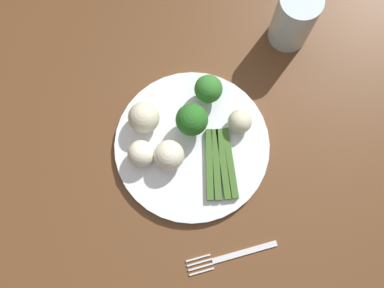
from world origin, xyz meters
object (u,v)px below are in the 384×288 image
at_px(broccoli_front_left, 192,120).
at_px(cauliflower_mid, 141,154).
at_px(asparagus_bundle, 220,164).
at_px(plate, 192,146).
at_px(cauliflower_back_right, 240,122).
at_px(cauliflower_near_fork, 169,155).
at_px(fork, 231,256).
at_px(water_glass, 294,19).
at_px(cauliflower_outer_edge, 144,118).
at_px(broccoli_front, 208,89).
at_px(dining_table, 184,145).

height_order(broccoli_front_left, cauliflower_mid, broccoli_front_left).
xyz_separation_m(asparagus_bundle, cauliflower_mid, (0.01, 0.14, 0.02)).
distance_m(plate, cauliflower_back_right, 0.10).
distance_m(cauliflower_near_fork, fork, 0.21).
bearing_deg(cauliflower_near_fork, water_glass, -41.99).
height_order(cauliflower_outer_edge, cauliflower_back_right, cauliflower_outer_edge).
distance_m(broccoli_front, cauliflower_back_right, 0.08).
distance_m(cauliflower_near_fork, cauliflower_back_right, 0.14).
bearing_deg(cauliflower_back_right, broccoli_front, 45.05).
xyz_separation_m(cauliflower_mid, water_glass, (0.25, -0.28, 0.02)).
relative_size(cauliflower_outer_edge, cauliflower_near_fork, 1.05).
relative_size(asparagus_bundle, cauliflower_near_fork, 2.43).
relative_size(broccoli_front_left, water_glass, 0.57).
bearing_deg(cauliflower_back_right, cauliflower_mid, 108.83).
bearing_deg(cauliflower_near_fork, plate, -57.46).
xyz_separation_m(plate, broccoli_front, (0.10, -0.03, 0.04)).
bearing_deg(plate, fork, -160.96).
relative_size(broccoli_front_left, fork, 0.44).
bearing_deg(dining_table, broccoli_front, -34.79).
height_order(plate, cauliflower_mid, cauliflower_mid).
bearing_deg(plate, asparagus_bundle, -126.59).
distance_m(broccoli_front, cauliflower_outer_edge, 0.13).
bearing_deg(cauliflower_mid, plate, -76.05).
distance_m(dining_table, broccoli_front_left, 0.16).
relative_size(cauliflower_outer_edge, cauliflower_back_right, 1.31).
bearing_deg(cauliflower_near_fork, cauliflower_mid, 86.04).
xyz_separation_m(broccoli_front, cauliflower_back_right, (-0.06, -0.06, -0.01)).
xyz_separation_m(asparagus_bundle, water_glass, (0.27, -0.14, 0.04)).
height_order(asparagus_bundle, fork, asparagus_bundle).
bearing_deg(fork, cauliflower_near_fork, -73.04).
bearing_deg(cauliflower_near_fork, broccoli_front, -30.19).
distance_m(cauliflower_near_fork, water_glass, 0.35).
height_order(fork, water_glass, water_glass).
distance_m(broccoli_front_left, cauliflower_mid, 0.11).
distance_m(asparagus_bundle, cauliflower_near_fork, 0.09).
bearing_deg(cauliflower_back_right, cauliflower_outer_edge, 88.21).
height_order(cauliflower_back_right, fork, cauliflower_back_right).
relative_size(dining_table, fork, 7.61).
distance_m(broccoli_front_left, water_glass, 0.27).
xyz_separation_m(cauliflower_outer_edge, cauliflower_back_right, (-0.01, -0.17, -0.01)).
height_order(plate, asparagus_bundle, asparagus_bundle).
xyz_separation_m(plate, cauliflower_mid, (-0.02, 0.09, 0.03)).
bearing_deg(plate, cauliflower_outer_edge, 63.44).
bearing_deg(dining_table, water_glass, -45.61).
height_order(dining_table, water_glass, water_glass).
height_order(dining_table, cauliflower_outer_edge, cauliflower_outer_edge).
distance_m(asparagus_bundle, broccoli_front, 0.14).
relative_size(cauliflower_back_right, water_glass, 0.35).
relative_size(broccoli_front, cauliflower_near_fork, 1.16).
distance_m(plate, cauliflower_outer_edge, 0.10).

